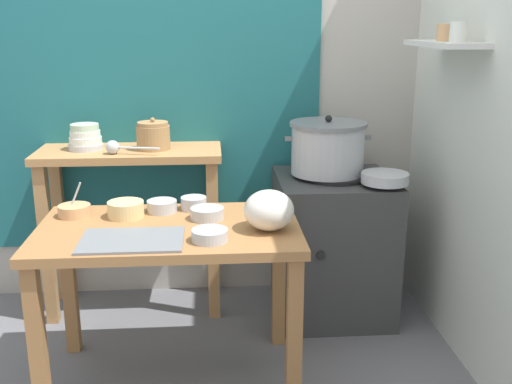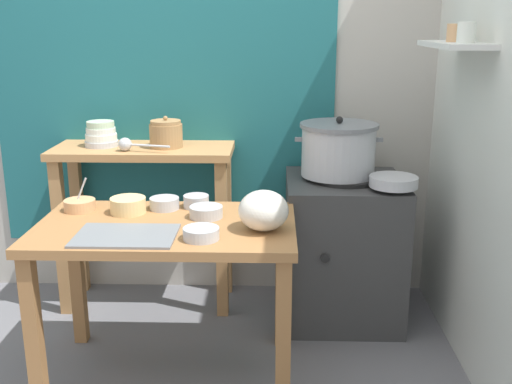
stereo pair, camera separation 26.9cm
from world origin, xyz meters
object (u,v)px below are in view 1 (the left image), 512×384
(back_shelf_table, at_px, (132,190))
(ladle, at_px, (115,147))
(wide_pan, at_px, (385,178))
(prep_bowl_2, at_px, (162,206))
(prep_table, at_px, (170,251))
(prep_bowl_3, at_px, (270,205))
(clay_pot, at_px, (153,136))
(prep_bowl_0, at_px, (74,210))
(plastic_bag, at_px, (269,210))
(prep_bowl_1, at_px, (207,213))
(prep_bowl_5, at_px, (194,203))
(steamer_pot, at_px, (328,148))
(serving_tray, at_px, (132,240))
(bowl_stack_enamel, at_px, (85,138))
(prep_bowl_6, at_px, (126,209))
(prep_bowl_4, at_px, (210,235))
(stove_block, at_px, (333,245))

(back_shelf_table, bearing_deg, ladle, -118.05)
(wide_pan, distance_m, prep_bowl_2, 1.10)
(prep_table, height_order, prep_bowl_3, prep_bowl_3)
(clay_pot, relative_size, prep_bowl_0, 1.17)
(plastic_bag, xyz_separation_m, prep_bowl_1, (-0.25, 0.16, -0.06))
(prep_table, bearing_deg, plastic_bag, -9.39)
(prep_bowl_2, bearing_deg, prep_bowl_0, -174.72)
(plastic_bag, bearing_deg, clay_pot, 123.56)
(prep_bowl_2, xyz_separation_m, prep_bowl_3, (0.48, -0.04, 0.01))
(clay_pot, xyz_separation_m, prep_bowl_5, (0.22, -0.50, -0.22))
(wide_pan, bearing_deg, prep_bowl_5, -169.66)
(steamer_pot, height_order, ladle, steamer_pot)
(ladle, bearing_deg, prep_bowl_0, -104.81)
(clay_pot, height_order, serving_tray, clay_pot)
(back_shelf_table, xyz_separation_m, bowl_stack_enamel, (-0.23, 0.02, 0.28))
(bowl_stack_enamel, bearing_deg, prep_bowl_2, -51.85)
(prep_bowl_0, bearing_deg, prep_bowl_6, -7.22)
(prep_bowl_2, height_order, prep_bowl_5, prep_bowl_5)
(ladle, bearing_deg, prep_bowl_5, -44.20)
(steamer_pot, bearing_deg, back_shelf_table, 173.92)
(ladle, bearing_deg, back_shelf_table, 61.95)
(prep_table, xyz_separation_m, prep_bowl_4, (0.17, -0.19, 0.14))
(wide_pan, height_order, prep_bowl_5, wide_pan)
(prep_table, bearing_deg, ladle, 115.64)
(steamer_pot, height_order, plastic_bag, steamer_pot)
(stove_block, relative_size, plastic_bag, 3.75)
(stove_block, height_order, bowl_stack_enamel, bowl_stack_enamel)
(ladle, relative_size, plastic_bag, 1.33)
(prep_bowl_2, bearing_deg, serving_tray, -103.32)
(plastic_bag, bearing_deg, prep_bowl_1, 148.06)
(back_shelf_table, relative_size, prep_bowl_3, 9.17)
(clay_pot, distance_m, prep_bowl_6, 0.63)
(back_shelf_table, height_order, ladle, ladle)
(bowl_stack_enamel, height_order, prep_bowl_1, bowl_stack_enamel)
(back_shelf_table, height_order, plastic_bag, back_shelf_table)
(bowl_stack_enamel, distance_m, serving_tray, 1.01)
(ladle, distance_m, prep_bowl_2, 0.53)
(stove_block, height_order, prep_bowl_1, stove_block)
(wide_pan, distance_m, prep_bowl_1, 0.93)
(serving_tray, height_order, prep_bowl_3, prep_bowl_3)
(prep_table, height_order, back_shelf_table, back_shelf_table)
(ladle, xyz_separation_m, serving_tray, (0.17, -0.80, -0.21))
(wide_pan, distance_m, prep_bowl_3, 0.64)
(stove_block, bearing_deg, prep_bowl_0, -160.93)
(prep_bowl_1, xyz_separation_m, prep_bowl_3, (0.28, 0.08, 0.01))
(wide_pan, xyz_separation_m, prep_bowl_3, (-0.59, -0.24, -0.05))
(stove_block, relative_size, prep_bowl_0, 5.22)
(stove_block, bearing_deg, plastic_bag, -121.40)
(steamer_pot, bearing_deg, prep_table, -141.59)
(clay_pot, distance_m, prep_bowl_1, 0.74)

